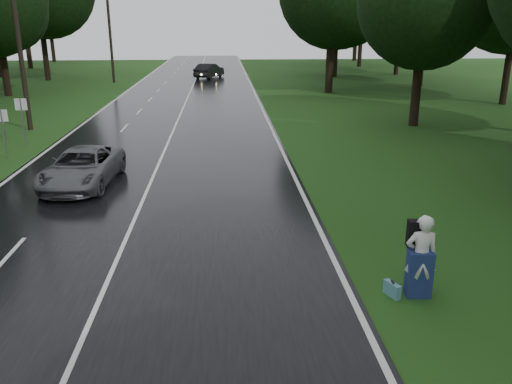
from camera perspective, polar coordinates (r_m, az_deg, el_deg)
ground at (r=13.14m, az=-16.28°, el=-10.29°), size 160.00×160.00×0.00m
road at (r=31.99m, az=-8.90°, el=6.99°), size 12.00×140.00×0.04m
lane_center at (r=31.98m, az=-8.91°, el=7.03°), size 0.12×140.00×0.01m
grey_car at (r=21.22m, az=-18.52°, el=2.58°), size 2.69×5.21×1.41m
far_car at (r=60.59m, az=-5.16°, el=13.11°), size 3.46×5.15×1.61m
hitchhiker at (r=12.58m, az=17.57°, el=-7.00°), size 0.77×0.70×2.01m
suitcase at (r=12.71m, az=14.69°, el=-10.29°), size 0.31×0.50×0.34m
utility_pole_mid at (r=33.86m, az=-23.46°, el=6.29°), size 1.80×0.28×10.37m
utility_pole_far at (r=58.19m, az=-15.29°, el=11.52°), size 1.80×0.28×10.23m
road_sign_a at (r=27.06m, az=-25.55°, el=3.34°), size 0.55×0.10×2.30m
road_sign_b at (r=29.31m, az=-23.85°, el=4.59°), size 0.59×0.10×2.45m
tree_left_e at (r=50.60m, az=-25.49°, el=9.51°), size 8.48×8.48×13.25m
tree_left_f at (r=62.66m, az=-21.81°, el=11.32°), size 10.69×10.69×16.70m
tree_right_d at (r=33.83m, az=16.83°, el=7.00°), size 8.24×8.24×12.88m
tree_right_e at (r=48.38m, az=7.94°, el=10.75°), size 9.45×9.45×14.77m
tree_right_f at (r=62.83m, az=8.55°, el=12.40°), size 8.28×8.28×12.94m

